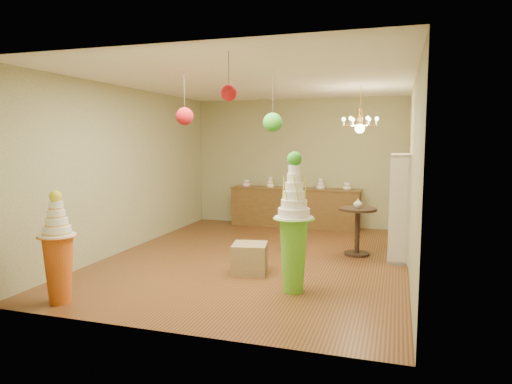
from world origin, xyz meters
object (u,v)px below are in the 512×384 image
(sideboard, at_px, (295,207))
(pedestal_orange, at_px, (58,259))
(pedestal_green, at_px, (294,237))
(round_table, at_px, (357,225))

(sideboard, bearing_deg, pedestal_orange, -106.51)
(pedestal_green, bearing_deg, sideboard, 102.29)
(pedestal_green, distance_m, pedestal_orange, 3.01)
(pedestal_orange, height_order, sideboard, pedestal_orange)
(pedestal_green, xyz_separation_m, round_table, (0.65, 2.27, -0.21))
(round_table, bearing_deg, pedestal_orange, -133.39)
(pedestal_orange, height_order, round_table, pedestal_orange)
(pedestal_green, height_order, pedestal_orange, pedestal_green)
(pedestal_green, distance_m, round_table, 2.37)
(pedestal_green, distance_m, sideboard, 4.65)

